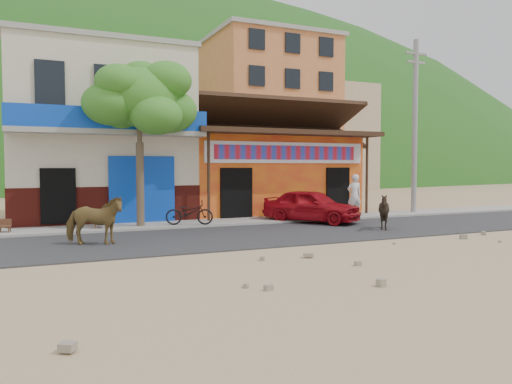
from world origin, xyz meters
TOP-DOWN VIEW (x-y plane):
  - ground at (0.00, 0.00)m, footprint 120.00×120.00m
  - road at (0.00, 2.50)m, footprint 60.00×5.00m
  - sidewalk at (0.00, 6.00)m, footprint 60.00×2.00m
  - dance_club at (2.00, 10.00)m, footprint 8.00×6.00m
  - cafe_building at (-5.50, 10.00)m, footprint 7.00×6.00m
  - apartment_front at (9.00, 24.00)m, footprint 9.00×9.00m
  - apartment_rear at (18.00, 30.00)m, footprint 8.00×8.00m
  - hillside at (0.00, 70.00)m, footprint 100.00×40.00m
  - tree at (-4.60, 5.80)m, footprint 3.00×3.00m
  - utility_pole at (8.20, 6.00)m, footprint 0.24×0.24m
  - cow_tan at (-6.57, 2.43)m, footprint 1.79×1.22m
  - cow_dark at (3.11, 1.79)m, footprint 1.30×1.20m
  - red_car at (1.94, 4.80)m, footprint 3.48×4.07m
  - scooter at (-2.92, 5.30)m, footprint 1.83×1.15m
  - pedestrian at (4.50, 5.53)m, footprint 0.69×0.49m
  - cafe_chair_left at (-9.00, 5.84)m, footprint 0.41×0.41m
  - cafe_chair_right at (-6.00, 5.67)m, footprint 0.46×0.46m

SIDE VIEW (x-z plane):
  - ground at x=0.00m, z-range 0.00..0.00m
  - road at x=0.00m, z-range 0.00..0.04m
  - sidewalk at x=0.00m, z-range 0.00..0.12m
  - cafe_chair_left at x=-9.00m, z-range 0.12..0.90m
  - scooter at x=-2.92m, z-range 0.12..1.03m
  - cafe_chair_right at x=-6.00m, z-range 0.12..1.06m
  - cow_dark at x=3.11m, z-range 0.04..1.30m
  - red_car at x=1.94m, z-range 0.04..1.36m
  - cow_tan at x=-6.57m, z-range 0.04..1.43m
  - pedestrian at x=4.50m, z-range 0.12..1.92m
  - dance_club at x=2.00m, z-range 0.00..3.60m
  - tree at x=-4.60m, z-range 0.12..6.12m
  - cafe_building at x=-5.50m, z-range 0.00..7.00m
  - utility_pole at x=8.20m, z-range 0.12..8.12m
  - apartment_rear at x=18.00m, z-range 0.00..10.00m
  - apartment_front at x=9.00m, z-range 0.00..12.00m
  - hillside at x=0.00m, z-range 0.00..24.00m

